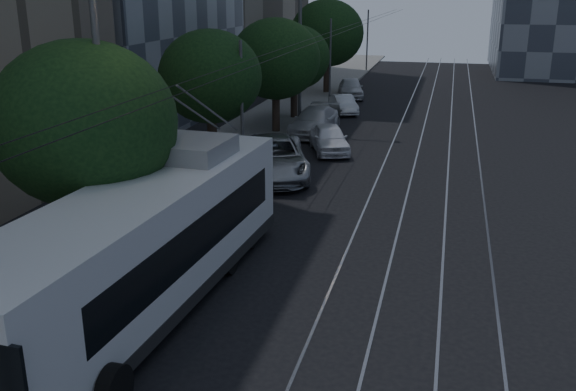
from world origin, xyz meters
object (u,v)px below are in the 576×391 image
Objects in this scene: car_white_a at (329,138)px; trolleybus at (146,245)px; pickup_silver at (273,157)px; car_white_b at (315,121)px; car_white_d at (351,88)px; streetlamp_near at (114,94)px; car_white_c at (344,104)px; streetlamp_far at (307,18)px.

trolleybus is at bearing -114.71° from car_white_a.
pickup_silver is 5.26m from car_white_a.
car_white_d reaches higher than car_white_b.
pickup_silver is 22.24m from car_white_d.
streetlamp_near is (-1.30, 1.36, 3.58)m from trolleybus.
pickup_silver is 15.79m from car_white_c.
pickup_silver is 0.72× the size of streetlamp_near.
pickup_silver is at bearing -102.05° from car_white_d.
pickup_silver reaches higher than car_white_c.
pickup_silver is at bearing -86.04° from streetlamp_far.
pickup_silver is at bearing -114.79° from car_white_c.
streetlamp_near reaches higher than car_white_d.
trolleybus is at bearing -46.18° from streetlamp_near.
streetlamp_far is (-0.69, -12.34, 5.63)m from car_white_d.
car_white_c is at bearing 75.41° from car_white_a.
car_white_b is at bearing -102.05° from car_white_d.
car_white_b is at bearing -53.35° from streetlamp_far.
trolleybus is 3.57× the size of car_white_c.
car_white_b reaches higher than car_white_a.
car_white_b is at bearing 71.31° from pickup_silver.
car_white_a reaches higher than car_white_c.
streetlamp_near reaches higher than trolleybus.
car_white_d reaches higher than car_white_a.
car_white_d is 0.42× the size of streetlamp_far.
car_white_c is at bearing 92.49° from trolleybus.
car_white_a is at bearing -64.95° from streetlamp_far.
car_white_c is 6.48m from car_white_d.
car_white_a is at bearing 80.63° from streetlamp_near.
car_white_d reaches higher than car_white_c.
streetlamp_far is (0.42, 21.27, 1.02)m from streetlamp_near.
car_white_d is at bearing 93.51° from trolleybus.
car_white_c is (0.34, 28.52, -1.18)m from trolleybus.
trolleybus is 12.77m from pickup_silver.
car_white_d is at bearing 93.79° from car_white_b.
car_white_b is at bearing 93.71° from trolleybus.
car_white_d is at bearing 88.12° from streetlamp_near.
car_white_c is at bearing 86.53° from streetlamp_near.
streetlamp_near is (-1.64, -27.16, 4.76)m from car_white_c.
streetlamp_far is (-0.89, 22.63, 4.60)m from trolleybus.
trolleybus is 1.22× the size of streetlamp_far.
streetlamp_near is (-1.10, -11.38, 4.49)m from pickup_silver.
pickup_silver is 12.28m from streetlamp_near.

